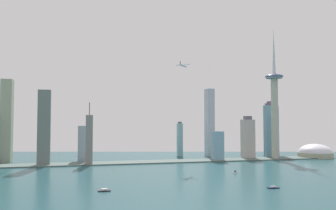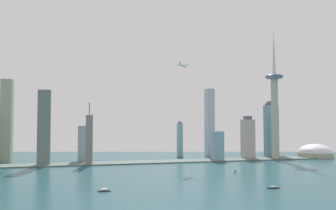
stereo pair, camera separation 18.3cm
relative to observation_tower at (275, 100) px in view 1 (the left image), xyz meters
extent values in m
cube|color=#50625D|center=(-298.95, 3.16, -134.65)|extent=(854.13, 55.55, 2.35)
cylinder|color=#B5B39E|center=(0.00, 0.00, -40.18)|extent=(15.93, 15.93, 191.30)
ellipsoid|color=slate|center=(0.00, 0.00, 55.47)|extent=(41.48, 41.48, 10.66)
torus|color=#B5B39E|center=(0.00, 0.00, 51.74)|extent=(37.39, 37.39, 2.13)
cone|color=silver|center=(0.00, 0.00, 114.46)|extent=(7.97, 7.97, 107.33)
cylinder|color=#A6A384|center=(114.35, 11.09, -129.88)|extent=(81.92, 81.92, 11.89)
ellipsoid|color=silver|center=(114.35, 11.09, -123.94)|extent=(77.83, 77.83, 40.68)
cube|color=#99A387|center=(-588.22, 78.87, -47.96)|extent=(22.28, 27.88, 175.75)
cube|color=#8B9DA9|center=(-430.33, 60.07, -97.32)|extent=(21.89, 25.90, 77.01)
cube|color=gray|center=(-419.08, -4.67, -86.30)|extent=(13.50, 20.16, 99.06)
cylinder|color=#4C4C51|center=(-419.08, -4.67, -24.07)|extent=(1.60, 1.60, 25.40)
cube|color=#6191A2|center=(2.31, 36.08, -73.06)|extent=(14.50, 15.06, 125.54)
cube|color=#644D58|center=(2.31, 36.08, -7.93)|extent=(8.70, 9.04, 4.70)
cube|color=slate|center=(-505.63, 2.10, -61.56)|extent=(24.06, 13.27, 148.54)
cube|color=#AEB5C4|center=(-121.28, 103.04, -51.68)|extent=(18.30, 26.17, 168.30)
cube|color=#7BADB1|center=(-196.01, 113.96, -94.91)|extent=(12.26, 13.75, 81.83)
cube|color=slate|center=(-196.01, 113.96, -51.87)|extent=(7.36, 8.25, 4.25)
cube|color=#7AA6BA|center=(-141.34, 1.70, -103.53)|extent=(23.17, 20.68, 64.61)
cube|color=#6E77A4|center=(39.21, 81.00, -72.46)|extent=(26.00, 27.75, 126.74)
cube|color=#654D6A|center=(39.21, 81.00, -3.33)|extent=(15.60, 16.65, 11.51)
cube|color=#BDAFA8|center=(-55.24, 26.66, -90.41)|extent=(27.05, 22.33, 90.84)
cube|color=slate|center=(-55.24, 26.66, -40.90)|extent=(16.23, 13.40, 8.18)
cube|color=#111636|center=(-195.13, -316.55, -135.16)|extent=(15.52, 7.02, 1.33)
cube|color=#A3A7A4|center=(-195.13, -316.55, -133.71)|extent=(7.00, 4.40, 1.57)
cylinder|color=silver|center=(-195.13, -316.55, -131.09)|extent=(0.24, 0.24, 3.68)
cube|color=black|center=(-406.94, -283.22, -135.14)|extent=(15.26, 6.17, 1.38)
cube|color=beige|center=(-406.94, -283.22, -133.40)|extent=(6.73, 4.29, 2.10)
cylinder|color=silver|center=(-406.94, -283.22, -128.96)|extent=(0.24, 0.24, 6.76)
cube|color=white|center=(-185.99, -183.97, -134.64)|extent=(7.23, 2.39, 2.37)
cube|color=#2E3243|center=(-185.99, -183.97, -132.24)|extent=(3.20, 1.61, 2.42)
cylinder|color=silver|center=(-185.99, -183.97, -127.85)|extent=(0.24, 0.24, 6.37)
cone|color=yellow|center=(-379.34, -102.05, -134.36)|extent=(1.43, 1.43, 2.95)
cylinder|color=white|center=(-230.60, -30.73, 66.61)|extent=(23.20, 26.38, 3.62)
sphere|color=white|center=(-220.37, -18.71, 66.61)|extent=(3.62, 3.62, 3.62)
cube|color=white|center=(-230.60, -30.73, 68.24)|extent=(25.89, 22.72, 0.50)
cube|color=white|center=(-239.19, -40.82, 67.15)|extent=(9.81, 8.83, 0.40)
cube|color=#2D333D|center=(-239.19, -40.82, 70.92)|extent=(1.87, 2.07, 5.00)
camera|label=1|loc=(-436.37, -721.60, -50.79)|focal=37.28mm
camera|label=2|loc=(-436.20, -721.64, -50.79)|focal=37.28mm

